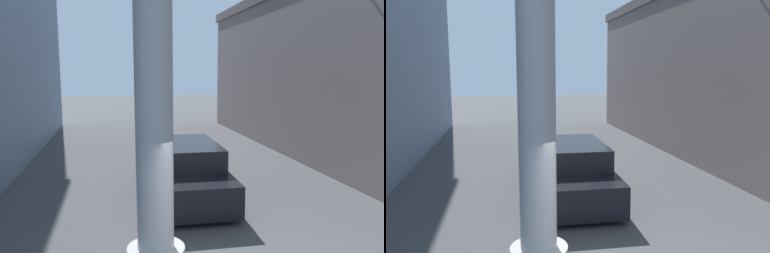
{
  "view_description": "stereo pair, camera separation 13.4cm",
  "coord_description": "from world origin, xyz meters",
  "views": [
    {
      "loc": [
        -1.98,
        -4.44,
        3.58
      ],
      "look_at": [
        0.0,
        4.78,
        2.2
      ],
      "focal_mm": 35.0,
      "sensor_mm": 36.0,
      "label": 1
    },
    {
      "loc": [
        -1.85,
        -4.47,
        3.58
      ],
      "look_at": [
        0.0,
        4.78,
        2.2
      ],
      "focal_mm": 35.0,
      "sensor_mm": 36.0,
      "label": 2
    }
  ],
  "objects": [
    {
      "name": "car_lead",
      "position": [
        0.04,
        5.97,
        0.74
      ],
      "size": [
        2.21,
        5.19,
        1.56
      ],
      "color": "black",
      "rests_on": "ground"
    },
    {
      "name": "street_lamp",
      "position": [
        6.05,
        7.21,
        4.73
      ],
      "size": [
        2.84,
        0.28,
        7.83
      ],
      "color": "#59595E",
      "rests_on": "ground"
    },
    {
      "name": "ground_plane",
      "position": [
        0.0,
        10.0,
        0.0
      ],
      "size": [
        86.05,
        86.05,
        0.0
      ],
      "primitive_type": "plane",
      "color": "#424244"
    }
  ]
}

